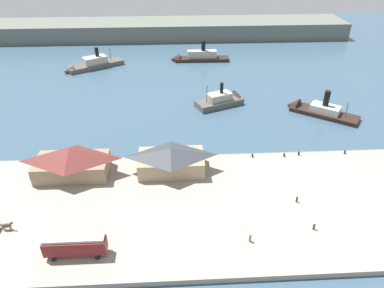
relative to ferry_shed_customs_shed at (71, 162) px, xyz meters
The scene contains 18 objects.
ground_plane 25.06m from the ferry_shed_customs_shed, 24.20° to the left, with size 320.00×320.00×0.00m, color #385166.
quay_promenade 25.75m from the ferry_shed_customs_shed, 27.98° to the right, with size 110.00×36.00×1.20m, color #9E9384.
seawall_edge 23.74m from the ferry_shed_customs_shed, 16.12° to the left, with size 110.00×0.80×1.00m, color gray.
ferry_shed_customs_shed is the anchor object (origin of this frame).
ferry_shed_west_terminal 22.46m from the ferry_shed_customs_shed, ahead, with size 15.34×8.99×6.08m.
street_tram 24.46m from the ferry_shed_customs_shed, 76.04° to the right, with size 10.64×2.48×4.18m.
pedestrian_walking_east 42.89m from the ferry_shed_customs_shed, 31.31° to the right, with size 0.44×0.44×1.77m.
pedestrian_by_tram 53.17m from the ferry_shed_customs_shed, 22.07° to the right, with size 0.38×0.38×1.53m.
pedestrian_walking_west 49.93m from the ferry_shed_customs_shed, 14.05° to the right, with size 0.38×0.38×1.54m.
mooring_post_west 54.57m from the ferry_shed_customs_shed, ahead, with size 0.44×0.44×0.90m, color black.
mooring_post_center_west 66.25m from the ferry_shed_customs_shed, ahead, with size 0.44×0.44×0.90m, color black.
mooring_post_east 50.73m from the ferry_shed_customs_shed, ahead, with size 0.44×0.44×0.90m, color black.
mooring_post_center_east 42.89m from the ferry_shed_customs_shed, ahead, with size 0.44×0.44×0.90m, color black.
ferry_mid_harbor 88.05m from the ferry_shed_customs_shed, 67.84° to the left, with size 25.23×5.88×10.38m.
ferry_near_quay 74.63m from the ferry_shed_customs_shed, 98.11° to the left, with size 24.12×17.62×9.90m.
ferry_approaching_east 54.94m from the ferry_shed_customs_shed, 43.44° to the left, with size 17.52×11.92×9.57m.
ferry_departing_north 73.54m from the ferry_shed_customs_shed, 23.98° to the left, with size 21.15×17.56×10.14m.
far_headland 122.16m from the ferry_shed_customs_shed, 79.42° to the left, with size 180.00×24.00×8.00m, color #60665B.
Camera 1 is at (1.14, -76.95, 50.40)m, focal length 33.13 mm.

